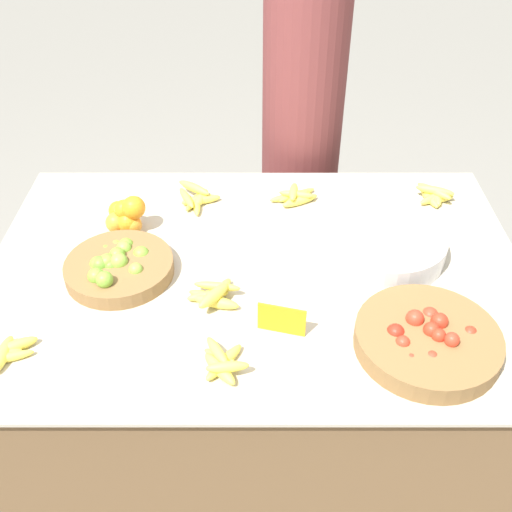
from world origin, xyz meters
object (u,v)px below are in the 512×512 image
Objects in this scene: price_sign at (282,320)px; lime_bowl at (118,266)px; tomato_basket at (427,339)px; vendor_person at (301,134)px; metal_bowl at (386,245)px.

lime_bowl is at bearing 167.80° from price_sign.
vendor_person is (-0.27, 1.19, 0.00)m from tomato_basket.
vendor_person reaches higher than lime_bowl.
tomato_basket is at bearing -77.29° from vendor_person.
metal_bowl is at bearing 96.15° from tomato_basket.
price_sign is (-0.39, 0.06, 0.02)m from tomato_basket.
vendor_person reaches higher than metal_bowl.
tomato_basket is at bearing 6.15° from price_sign.
price_sign is at bearing -96.23° from vendor_person.
lime_bowl is at bearing -125.46° from vendor_person.
lime_bowl is 1.08m from vendor_person.
vendor_person is at bearing 98.44° from price_sign.
price_sign is at bearing -26.88° from lime_bowl.
metal_bowl is 0.23× the size of vendor_person.
lime_bowl is 0.86× the size of tomato_basket.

